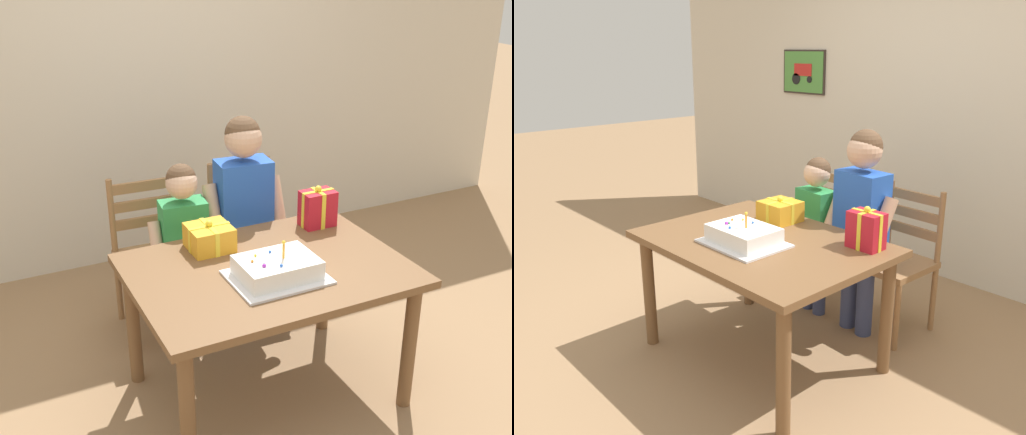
{
  "view_description": "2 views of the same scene",
  "coord_description": "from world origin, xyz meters",
  "views": [
    {
      "loc": [
        -1.28,
        -2.46,
        2.2
      ],
      "look_at": [
        0.01,
        0.14,
        0.94
      ],
      "focal_mm": 45.76,
      "sensor_mm": 36.0,
      "label": 1
    },
    {
      "loc": [
        2.05,
        -1.85,
        1.74
      ],
      "look_at": [
        0.05,
        0.01,
        0.87
      ],
      "focal_mm": 37.37,
      "sensor_mm": 36.0,
      "label": 2
    }
  ],
  "objects": [
    {
      "name": "ground_plane",
      "position": [
        0.0,
        0.0,
        0.0
      ],
      "size": [
        20.0,
        20.0,
        0.0
      ],
      "primitive_type": "plane",
      "color": "#997551"
    },
    {
      "name": "back_wall",
      "position": [
        -0.01,
        1.86,
        1.3
      ],
      "size": [
        6.4,
        0.11,
        2.6
      ],
      "color": "beige",
      "rests_on": "ground"
    },
    {
      "name": "dining_table",
      "position": [
        0.0,
        0.0,
        0.64
      ],
      "size": [
        1.32,
        0.95,
        0.73
      ],
      "color": "brown",
      "rests_on": "ground"
    },
    {
      "name": "birthday_cake",
      "position": [
        -0.01,
        -0.12,
        0.78
      ],
      "size": [
        0.44,
        0.34,
        0.19
      ],
      "color": "silver",
      "rests_on": "dining_table"
    },
    {
      "name": "gift_box_red_large",
      "position": [
        0.47,
        0.32,
        0.83
      ],
      "size": [
        0.19,
        0.13,
        0.23
      ],
      "color": "red",
      "rests_on": "dining_table"
    },
    {
      "name": "gift_box_beside_cake",
      "position": [
        -0.17,
        0.31,
        0.8
      ],
      "size": [
        0.22,
        0.21,
        0.16
      ],
      "color": "gold",
      "rests_on": "dining_table"
    },
    {
      "name": "chair_left",
      "position": [
        -0.31,
        0.87,
        0.47
      ],
      "size": [
        0.44,
        0.44,
        0.92
      ],
      "color": "#996B42",
      "rests_on": "ground"
    },
    {
      "name": "chair_right",
      "position": [
        0.31,
        0.87,
        0.47
      ],
      "size": [
        0.44,
        0.44,
        0.92
      ],
      "color": "#996B42",
      "rests_on": "ground"
    },
    {
      "name": "child_older",
      "position": [
        0.18,
        0.65,
        0.79
      ],
      "size": [
        0.48,
        0.28,
        1.3
      ],
      "color": "#38426B",
      "rests_on": "ground"
    },
    {
      "name": "child_younger",
      "position": [
        -0.19,
        0.65,
        0.66
      ],
      "size": [
        0.4,
        0.24,
        1.08
      ],
      "color": "#38426B",
      "rests_on": "ground"
    }
  ]
}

